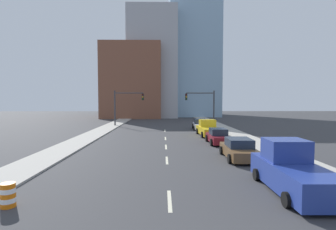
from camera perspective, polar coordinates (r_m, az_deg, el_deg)
name	(u,v)px	position (r m, az deg, el deg)	size (l,w,h in m)	color
sidewalk_left	(118,122)	(50.54, -10.73, -1.57)	(2.84, 92.22, 0.12)	#ADA89E
sidewalk_right	(210,122)	(50.63, 9.12, -1.55)	(2.84, 92.22, 0.12)	#ADA89E
lane_stripe_at_7m	(170,200)	(11.50, 0.34, -18.09)	(0.16, 2.40, 0.01)	beige
lane_stripe_at_15m	(167,160)	(18.57, -0.24, -9.82)	(0.16, 2.40, 0.01)	beige
lane_stripe_at_20m	(166,147)	(23.76, -0.44, -6.95)	(0.16, 2.40, 0.01)	beige
lane_stripe_at_25m	(165,138)	(28.97, -0.56, -5.12)	(0.16, 2.40, 0.01)	beige
lane_stripe_at_32m	(165,131)	(36.28, -0.68, -3.45)	(0.16, 2.40, 0.01)	beige
building_brick_left	(133,82)	(67.43, -7.53, 7.07)	(14.00, 16.00, 17.63)	brown
building_office_center	(153,67)	(71.48, -3.19, 10.49)	(12.00, 20.00, 26.61)	#A8A8AD
building_glass_right	(192,44)	(76.99, 5.28, 15.11)	(13.00, 20.00, 40.30)	#8CADC6
traffic_signal_left	(124,103)	(43.67, -9.61, 2.66)	(4.90, 0.35, 5.82)	#38383D
traffic_signal_right	(205,103)	(43.75, 8.07, 2.67)	(4.90, 0.35, 5.82)	#38383D
traffic_barrel	(8,195)	(12.40, -31.48, -14.66)	(0.56, 0.56, 0.95)	orange
pickup_truck_blue	(292,171)	(13.63, 25.35, -10.98)	(2.48, 5.69, 2.30)	navy
sedan_brown	(239,149)	(19.65, 15.19, -7.24)	(2.31, 4.81, 1.46)	brown
sedan_maroon	(218,137)	(25.97, 10.86, -4.66)	(2.01, 4.41, 1.47)	maroon
pickup_truck_yellow	(208,129)	(31.68, 8.78, -3.05)	(2.49, 5.69, 1.87)	gold
sedan_white	(200,125)	(38.40, 7.04, -2.10)	(2.36, 4.78, 1.48)	silver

